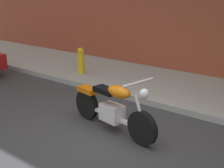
# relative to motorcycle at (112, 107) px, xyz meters

# --- Properties ---
(ground_plane) EXTENTS (60.00, 60.00, 0.00)m
(ground_plane) POSITION_rel_motorcycle_xyz_m (0.30, -0.24, -0.46)
(ground_plane) COLOR #38383D
(sidewalk) EXTENTS (23.82, 2.78, 0.14)m
(sidewalk) POSITION_rel_motorcycle_xyz_m (0.30, 2.88, -0.39)
(sidewalk) COLOR #9D9D9D
(sidewalk) RESTS_ON ground
(motorcycle) EXTENTS (2.11, 0.77, 1.10)m
(motorcycle) POSITION_rel_motorcycle_xyz_m (0.00, 0.00, 0.00)
(motorcycle) COLOR black
(motorcycle) RESTS_ON ground
(fire_hydrant) EXTENTS (0.20, 0.20, 0.91)m
(fire_hydrant) POSITION_rel_motorcycle_xyz_m (-2.92, 2.25, 0.00)
(fire_hydrant) COLOR gold
(fire_hydrant) RESTS_ON ground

